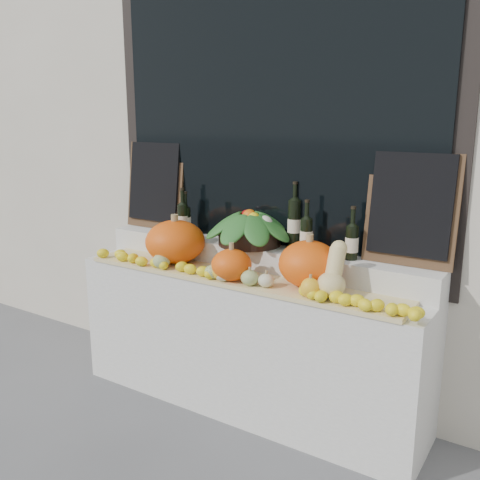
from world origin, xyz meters
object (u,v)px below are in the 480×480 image
(butternut_squash, at_px, (333,274))
(wine_bottle_tall, at_px, (294,223))
(pumpkin_left, at_px, (175,242))
(produce_bowl, at_px, (250,227))
(pumpkin_right, at_px, (309,264))

(butternut_squash, xyz_separation_m, wine_bottle_tall, (-0.42, 0.37, 0.17))
(pumpkin_left, height_order, butternut_squash, butternut_squash)
(produce_bowl, height_order, wine_bottle_tall, wine_bottle_tall)
(pumpkin_right, relative_size, wine_bottle_tall, 0.83)
(pumpkin_left, height_order, pumpkin_right, pumpkin_left)
(butternut_squash, height_order, wine_bottle_tall, wine_bottle_tall)
(pumpkin_right, distance_m, wine_bottle_tall, 0.41)
(produce_bowl, xyz_separation_m, wine_bottle_tall, (0.27, 0.09, 0.04))
(pumpkin_left, relative_size, produce_bowl, 0.64)
(pumpkin_right, xyz_separation_m, produce_bowl, (-0.51, 0.20, 0.12))
(butternut_squash, relative_size, wine_bottle_tall, 0.71)
(produce_bowl, bearing_deg, wine_bottle_tall, 18.12)
(produce_bowl, bearing_deg, pumpkin_left, -154.29)
(produce_bowl, relative_size, wine_bottle_tall, 1.47)
(pumpkin_right, relative_size, butternut_squash, 1.17)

